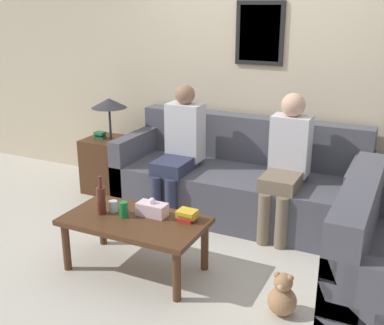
{
  "coord_description": "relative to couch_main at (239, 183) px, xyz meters",
  "views": [
    {
      "loc": [
        1.48,
        -3.59,
        1.98
      ],
      "look_at": [
        -0.17,
        -0.16,
        0.71
      ],
      "focal_mm": 45.0,
      "sensor_mm": 36.0,
      "label": 1
    }
  ],
  "objects": [
    {
      "name": "book_stack",
      "position": [
        0.02,
        -1.19,
        0.15
      ],
      "size": [
        0.15,
        0.12,
        0.08
      ],
      "color": "red",
      "rests_on": "coffee_table"
    },
    {
      "name": "side_table_with_lamp",
      "position": [
        -1.5,
        -0.05,
        0.05
      ],
      "size": [
        0.47,
        0.45,
        1.03
      ],
      "color": "#4C2D19",
      "rests_on": "ground_plane"
    },
    {
      "name": "couch_main",
      "position": [
        0.0,
        0.0,
        0.0
      ],
      "size": [
        2.33,
        0.91,
        0.91
      ],
      "color": "#4C4C56",
      "rests_on": "ground_plane"
    },
    {
      "name": "drinking_glass",
      "position": [
        -0.57,
        -1.29,
        0.15
      ],
      "size": [
        0.07,
        0.07,
        0.09
      ],
      "color": "silver",
      "rests_on": "coffee_table"
    },
    {
      "name": "coffee_table",
      "position": [
        -0.35,
        -1.34,
        0.05
      ],
      "size": [
        1.08,
        0.59,
        0.43
      ],
      "color": "#4C2D19",
      "rests_on": "ground_plane"
    },
    {
      "name": "teddy_bear",
      "position": [
        0.83,
        -1.41,
        -0.19
      ],
      "size": [
        0.19,
        0.19,
        0.31
      ],
      "color": "#A87A51",
      "rests_on": "ground_plane"
    },
    {
      "name": "wall_back",
      "position": [
        0.0,
        0.48,
        0.99
      ],
      "size": [
        9.0,
        0.08,
        2.6
      ],
      "color": "beige",
      "rests_on": "ground_plane"
    },
    {
      "name": "person_right",
      "position": [
        0.49,
        -0.18,
        0.36
      ],
      "size": [
        0.34,
        0.62,
        1.24
      ],
      "color": "#756651",
      "rests_on": "ground_plane"
    },
    {
      "name": "ground_plane",
      "position": [
        0.0,
        -0.54,
        -0.32
      ],
      "size": [
        16.0,
        16.0,
        0.0
      ],
      "primitive_type": "plane",
      "color": "beige"
    },
    {
      "name": "soda_can",
      "position": [
        -0.44,
        -1.35,
        0.17
      ],
      "size": [
        0.07,
        0.07,
        0.12
      ],
      "color": "#197A38",
      "rests_on": "coffee_table"
    },
    {
      "name": "person_left",
      "position": [
        -0.54,
        -0.21,
        0.35
      ],
      "size": [
        0.34,
        0.61,
        1.25
      ],
      "color": "#2D334C",
      "rests_on": "ground_plane"
    },
    {
      "name": "wine_bottle",
      "position": [
        -0.62,
        -1.37,
        0.23
      ],
      "size": [
        0.07,
        0.07,
        0.31
      ],
      "color": "#562319",
      "rests_on": "coffee_table"
    },
    {
      "name": "tissue_box",
      "position": [
        -0.26,
        -1.23,
        0.16
      ],
      "size": [
        0.23,
        0.12,
        0.15
      ],
      "color": "silver",
      "rests_on": "coffee_table"
    }
  ]
}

